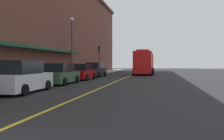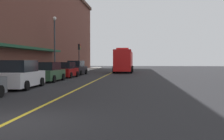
{
  "view_description": "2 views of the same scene",
  "coord_description": "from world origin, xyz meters",
  "px_view_note": "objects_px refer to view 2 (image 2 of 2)",
  "views": [
    {
      "loc": [
        4.08,
        -3.45,
        1.75
      ],
      "look_at": [
        0.59,
        14.47,
        1.24
      ],
      "focal_mm": 39.3,
      "sensor_mm": 36.0,
      "label": 1
    },
    {
      "loc": [
        3.97,
        -7.86,
        1.91
      ],
      "look_at": [
        1.04,
        22.54,
        0.8
      ],
      "focal_mm": 43.41,
      "sensor_mm": 36.0,
      "label": 2
    }
  ],
  "objects_px": {
    "parked_car_1": "(21,75)",
    "fire_truck": "(124,61)",
    "parked_car_2": "(49,72)",
    "parked_car_3": "(66,70)",
    "parked_car_4": "(77,68)",
    "street_lamp_left": "(55,39)",
    "traffic_light_near": "(79,52)"
  },
  "relations": [
    {
      "from": "parked_car_1",
      "to": "fire_truck",
      "type": "height_order",
      "value": "fire_truck"
    },
    {
      "from": "parked_car_2",
      "to": "parked_car_3",
      "type": "distance_m",
      "value": 5.54
    },
    {
      "from": "parked_car_1",
      "to": "parked_car_2",
      "type": "xyz_separation_m",
      "value": [
        -0.05,
        5.93,
        -0.07
      ]
    },
    {
      "from": "parked_car_4",
      "to": "traffic_light_near",
      "type": "distance_m",
      "value": 7.65
    },
    {
      "from": "parked_car_4",
      "to": "fire_truck",
      "type": "bearing_deg",
      "value": -37.43
    },
    {
      "from": "fire_truck",
      "to": "traffic_light_near",
      "type": "bearing_deg",
      "value": -90.98
    },
    {
      "from": "fire_truck",
      "to": "traffic_light_near",
      "type": "height_order",
      "value": "traffic_light_near"
    },
    {
      "from": "fire_truck",
      "to": "street_lamp_left",
      "type": "xyz_separation_m",
      "value": [
        -7.7,
        -10.26,
        2.65
      ]
    },
    {
      "from": "parked_car_1",
      "to": "fire_truck",
      "type": "xyz_separation_m",
      "value": [
        5.72,
        24.11,
        0.87
      ]
    },
    {
      "from": "parked_car_1",
      "to": "parked_car_2",
      "type": "relative_size",
      "value": 1.08
    },
    {
      "from": "parked_car_3",
      "to": "traffic_light_near",
      "type": "xyz_separation_m",
      "value": [
        -1.3,
        12.82,
        2.36
      ]
    },
    {
      "from": "parked_car_4",
      "to": "street_lamp_left",
      "type": "height_order",
      "value": "street_lamp_left"
    },
    {
      "from": "parked_car_1",
      "to": "parked_car_3",
      "type": "xyz_separation_m",
      "value": [
        -0.02,
        11.46,
        -0.09
      ]
    },
    {
      "from": "parked_car_3",
      "to": "traffic_light_near",
      "type": "height_order",
      "value": "traffic_light_near"
    },
    {
      "from": "parked_car_2",
      "to": "fire_truck",
      "type": "distance_m",
      "value": 19.1
    },
    {
      "from": "fire_truck",
      "to": "traffic_light_near",
      "type": "relative_size",
      "value": 1.88
    },
    {
      "from": "parked_car_2",
      "to": "street_lamp_left",
      "type": "bearing_deg",
      "value": 14.15
    },
    {
      "from": "parked_car_1",
      "to": "parked_car_4",
      "type": "height_order",
      "value": "parked_car_1"
    },
    {
      "from": "parked_car_1",
      "to": "fire_truck",
      "type": "bearing_deg",
      "value": -15.27
    },
    {
      "from": "parked_car_1",
      "to": "traffic_light_near",
      "type": "relative_size",
      "value": 1.12
    },
    {
      "from": "traffic_light_near",
      "to": "parked_car_4",
      "type": "bearing_deg",
      "value": -80.17
    },
    {
      "from": "parked_car_1",
      "to": "parked_car_3",
      "type": "height_order",
      "value": "parked_car_1"
    },
    {
      "from": "parked_car_2",
      "to": "parked_car_1",
      "type": "bearing_deg",
      "value": -179.02
    },
    {
      "from": "parked_car_3",
      "to": "street_lamp_left",
      "type": "height_order",
      "value": "street_lamp_left"
    },
    {
      "from": "street_lamp_left",
      "to": "parked_car_2",
      "type": "bearing_deg",
      "value": -76.3
    },
    {
      "from": "street_lamp_left",
      "to": "parked_car_1",
      "type": "bearing_deg",
      "value": -81.84
    },
    {
      "from": "parked_car_3",
      "to": "parked_car_2",
      "type": "bearing_deg",
      "value": -178.89
    },
    {
      "from": "parked_car_4",
      "to": "street_lamp_left",
      "type": "xyz_separation_m",
      "value": [
        -1.91,
        -3.24,
        3.54
      ]
    },
    {
      "from": "parked_car_3",
      "to": "street_lamp_left",
      "type": "xyz_separation_m",
      "value": [
        -1.97,
        2.39,
        3.6
      ]
    },
    {
      "from": "parked_car_4",
      "to": "traffic_light_near",
      "type": "relative_size",
      "value": 1.12
    },
    {
      "from": "parked_car_1",
      "to": "parked_car_2",
      "type": "height_order",
      "value": "parked_car_1"
    },
    {
      "from": "parked_car_2",
      "to": "parked_car_3",
      "type": "height_order",
      "value": "parked_car_2"
    }
  ]
}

